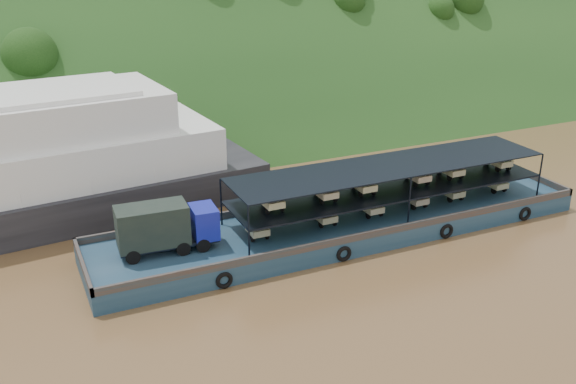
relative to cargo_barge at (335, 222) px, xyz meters
name	(u,v)px	position (x,y,z in m)	size (l,w,h in m)	color
ground	(334,247)	(-0.89, -1.53, -1.08)	(160.00, 160.00, 0.00)	brown
hillside	(183,117)	(-0.89, 34.47, -1.08)	(140.00, 28.00, 28.00)	#163513
cargo_barge	(335,222)	(0.00, 0.00, 0.00)	(35.00, 7.18, 4.54)	#143147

